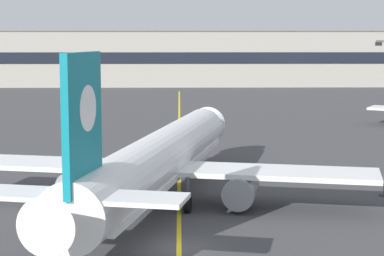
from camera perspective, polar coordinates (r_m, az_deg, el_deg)
The scene contains 5 objects.
ground_plane at distance 41.99m, azimuth -1.07°, elevation -9.74°, with size 400.00×400.00×0.00m, color #3D3D3F.
taxiway_centreline at distance 71.20m, azimuth -1.06°, elevation -2.59°, with size 0.30×180.00×0.01m, color yellow.
airliner_foreground at distance 51.62m, azimuth -2.77°, elevation -2.65°, with size 32.28×41.12×11.65m.
safety_cone_by_nose_gear at distance 68.08m, azimuth -2.48°, elevation -2.84°, with size 0.44×0.44×0.55m.
terminal_building at distance 178.27m, azimuth -2.94°, elevation 5.72°, with size 147.53×12.40×14.17m.
Camera 1 is at (0.05, -40.11, 12.40)m, focal length 65.32 mm.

